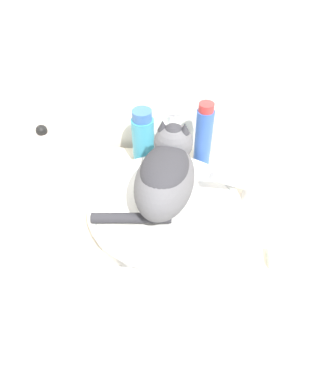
% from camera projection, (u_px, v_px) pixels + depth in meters
% --- Properties ---
extents(wall_back, '(8.00, 0.05, 2.40)m').
position_uv_depth(wall_back, '(163.00, 43.00, 1.00)').
color(wall_back, silver).
rests_on(wall_back, ground_plane).
extents(vanity_counter, '(0.97, 0.55, 0.85)m').
position_uv_depth(vanity_counter, '(157.00, 283.00, 1.31)').
color(vanity_counter, beige).
rests_on(vanity_counter, ground_plane).
extents(sink_basin, '(0.43, 0.43, 0.06)m').
position_uv_depth(sink_basin, '(165.00, 208.00, 0.96)').
color(sink_basin, silver).
rests_on(sink_basin, vanity_counter).
extents(cat, '(0.28, 0.29, 0.19)m').
position_uv_depth(cat, '(166.00, 173.00, 0.88)').
color(cat, '#56565B').
rests_on(cat, sink_basin).
extents(faucet, '(0.16, 0.08, 0.14)m').
position_uv_depth(faucet, '(246.00, 185.00, 0.98)').
color(faucet, silver).
rests_on(faucet, vanity_counter).
extents(shampoo_bottle_tall, '(0.05, 0.05, 0.23)m').
position_uv_depth(shampoo_bottle_tall, '(203.00, 137.00, 1.07)').
color(shampoo_bottle_tall, '#335BB7').
rests_on(shampoo_bottle_tall, vanity_counter).
extents(deodorant_stick, '(0.04, 0.04, 0.13)m').
position_uv_depth(deodorant_stick, '(45.00, 142.00, 1.13)').
color(deodorant_stick, silver).
rests_on(deodorant_stick, vanity_counter).
extents(soap_pump_bottle, '(0.06, 0.06, 0.20)m').
position_uv_depth(soap_pump_bottle, '(171.00, 143.00, 1.09)').
color(soap_pump_bottle, silver).
rests_on(soap_pump_bottle, vanity_counter).
extents(mouthwash_bottle, '(0.07, 0.07, 0.20)m').
position_uv_depth(mouthwash_bottle, '(143.00, 139.00, 1.09)').
color(mouthwash_bottle, teal).
rests_on(mouthwash_bottle, vanity_counter).
extents(cream_tube, '(0.17, 0.04, 0.03)m').
position_uv_depth(cream_tube, '(106.00, 271.00, 0.84)').
color(cream_tube, silver).
rests_on(cream_tube, vanity_counter).
extents(soap_bar, '(0.07, 0.05, 0.02)m').
position_uv_depth(soap_bar, '(282.00, 259.00, 0.86)').
color(soap_bar, silver).
rests_on(soap_bar, vanity_counter).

